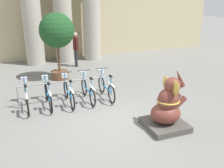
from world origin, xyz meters
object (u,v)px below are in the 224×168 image
object	(u,v)px
bicycle_3	(88,89)
elephant_statue	(167,108)
bicycle_2	(69,92)
bicycle_1	(48,95)
bicycle_4	(106,87)
person_pedestrian	(76,46)
bicycle_0	(26,97)
potted_tree	(57,33)

from	to	relation	value
bicycle_3	elephant_statue	size ratio (longest dim) A/B	1.00
bicycle_2	elephant_statue	bearing A→B (deg)	-50.31
bicycle_1	bicycle_3	bearing A→B (deg)	-0.22
bicycle_4	person_pedestrian	distance (m)	4.54
bicycle_0	elephant_statue	size ratio (longest dim) A/B	1.00
bicycle_3	bicycle_4	bearing A→B (deg)	0.66
bicycle_0	bicycle_1	bearing A→B (deg)	-2.62
bicycle_0	bicycle_3	bearing A→B (deg)	-1.02
bicycle_4	person_pedestrian	bearing A→B (deg)	90.41
bicycle_2	bicycle_3	bearing A→B (deg)	2.08
bicycle_2	person_pedestrian	bearing A→B (deg)	73.51
bicycle_1	potted_tree	distance (m)	3.30
potted_tree	bicycle_4	bearing A→B (deg)	-66.49
bicycle_3	person_pedestrian	distance (m)	4.59
bicycle_0	person_pedestrian	distance (m)	5.26
bicycle_4	potted_tree	distance (m)	3.40
bicycle_2	elephant_statue	xyz separation A→B (m)	(2.21, -2.66, 0.19)
bicycle_1	bicycle_4	bearing A→B (deg)	0.07
bicycle_2	potted_tree	bearing A→B (deg)	86.35
bicycle_1	person_pedestrian	world-z (taller)	person_pedestrian
bicycle_3	bicycle_4	size ratio (longest dim) A/B	1.00
bicycle_4	potted_tree	world-z (taller)	potted_tree
potted_tree	person_pedestrian	bearing A→B (deg)	56.36
person_pedestrian	bicycle_0	bearing A→B (deg)	-121.27
bicycle_2	elephant_statue	world-z (taller)	elephant_statue
bicycle_0	bicycle_1	size ratio (longest dim) A/B	1.00
bicycle_0	person_pedestrian	world-z (taller)	person_pedestrian
bicycle_3	person_pedestrian	xyz separation A→B (m)	(0.65, 4.49, 0.67)
bicycle_1	bicycle_2	xyz separation A→B (m)	(0.68, -0.03, 0.00)
bicycle_0	bicycle_2	size ratio (longest dim) A/B	1.00
bicycle_0	bicycle_4	world-z (taller)	same
potted_tree	bicycle_3	bearing A→B (deg)	-79.54
potted_tree	elephant_statue	bearing A→B (deg)	-69.52
bicycle_3	elephant_statue	bearing A→B (deg)	-60.45
bicycle_1	bicycle_2	size ratio (longest dim) A/B	1.00
bicycle_3	person_pedestrian	size ratio (longest dim) A/B	0.98
bicycle_3	person_pedestrian	bearing A→B (deg)	81.74
bicycle_3	bicycle_1	bearing A→B (deg)	179.78
bicycle_0	bicycle_4	xyz separation A→B (m)	(2.74, -0.03, 0.00)
bicycle_0	bicycle_3	distance (m)	2.06
bicycle_3	person_pedestrian	world-z (taller)	person_pedestrian
bicycle_0	bicycle_1	xyz separation A→B (m)	(0.68, -0.03, 0.00)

